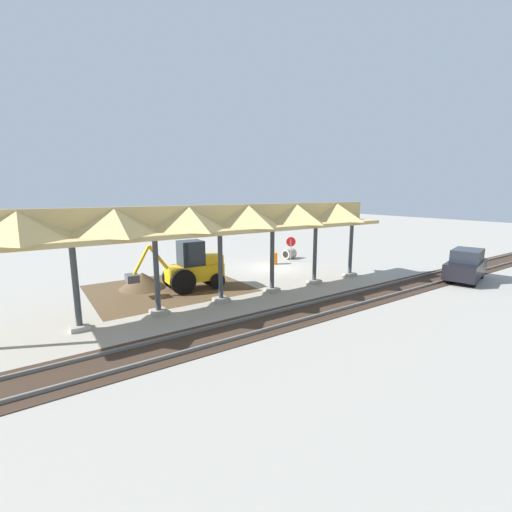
% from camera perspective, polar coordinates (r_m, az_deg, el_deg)
% --- Properties ---
extents(ground_plane, '(120.00, 120.00, 0.00)m').
position_cam_1_polar(ground_plane, '(25.35, 2.71, -2.00)').
color(ground_plane, '#9E998E').
extents(dirt_work_zone, '(8.47, 7.00, 0.01)m').
position_cam_1_polar(dirt_work_zone, '(20.62, -14.31, -5.23)').
color(dirt_work_zone, brown).
rests_on(dirt_work_zone, ground).
extents(platform_canopy, '(20.70, 3.20, 4.90)m').
position_cam_1_polar(platform_canopy, '(16.91, -6.09, 5.99)').
color(platform_canopy, '#9E998E').
rests_on(platform_canopy, ground).
extents(rail_tracks, '(60.00, 2.58, 0.15)m').
position_cam_1_polar(rail_tracks, '(19.42, 18.23, -6.33)').
color(rail_tracks, slate).
rests_on(rail_tracks, ground).
extents(stop_sign, '(0.67, 0.40, 2.02)m').
position_cam_1_polar(stop_sign, '(27.42, 5.83, 1.96)').
color(stop_sign, gray).
rests_on(stop_sign, ground).
extents(backhoe, '(5.40, 1.79, 2.82)m').
position_cam_1_polar(backhoe, '(19.87, -10.62, -1.94)').
color(backhoe, '#EAB214').
rests_on(backhoe, ground).
extents(dirt_mound, '(5.39, 5.39, 1.85)m').
position_cam_1_polar(dirt_mound, '(21.12, -18.34, -5.08)').
color(dirt_mound, brown).
rests_on(dirt_mound, ground).
extents(concrete_pipe, '(1.15, 1.04, 0.86)m').
position_cam_1_polar(concrete_pipe, '(28.91, 5.53, 0.38)').
color(concrete_pipe, '#9E9384').
rests_on(concrete_pipe, ground).
extents(distant_parked_car, '(4.51, 2.76, 1.98)m').
position_cam_1_polar(distant_parked_car, '(25.28, 31.57, -1.31)').
color(distant_parked_car, black).
rests_on(distant_parked_car, ground).
extents(traffic_barrel, '(0.56, 0.56, 0.90)m').
position_cam_1_polar(traffic_barrel, '(26.62, 2.98, -0.41)').
color(traffic_barrel, orange).
rests_on(traffic_barrel, ground).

